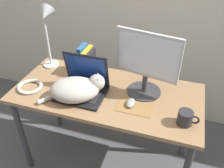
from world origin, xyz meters
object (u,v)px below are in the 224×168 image
at_px(laptop, 83,87).
at_px(book_row, 87,61).
at_px(mug, 185,118).
at_px(cable_coil, 30,87).
at_px(cat, 77,89).
at_px(external_monitor, 147,63).
at_px(computer_mouse, 131,103).
at_px(desk_lamp, 47,26).

distance_m(laptop, book_row, 0.27).
bearing_deg(mug, cable_coil, 178.55).
bearing_deg(cat, external_monitor, 25.89).
distance_m(external_monitor, computer_mouse, 0.28).
bearing_deg(cable_coil, external_monitor, 14.71).
distance_m(laptop, cat, 0.07).
bearing_deg(desk_lamp, cat, -40.20).
relative_size(external_monitor, cable_coil, 2.46).
bearing_deg(desk_lamp, cable_coil, -93.38).
bearing_deg(external_monitor, computer_mouse, -107.95).
relative_size(laptop, cable_coil, 1.76).
distance_m(cat, cable_coil, 0.38).
xyz_separation_m(laptop, desk_lamp, (-0.38, 0.24, 0.31)).
distance_m(external_monitor, mug, 0.43).
distance_m(external_monitor, cable_coil, 0.86).
bearing_deg(cable_coil, desk_lamp, 86.62).
bearing_deg(book_row, external_monitor, -13.47).
bearing_deg(book_row, cat, -78.68).
distance_m(computer_mouse, mug, 0.36).
bearing_deg(laptop, desk_lamp, 147.43).
bearing_deg(mug, desk_lamp, 162.63).
height_order(cable_coil, mug, mug).
relative_size(computer_mouse, book_row, 0.41).
distance_m(laptop, external_monitor, 0.47).
distance_m(book_row, desk_lamp, 0.39).
relative_size(cat, computer_mouse, 4.35).
bearing_deg(computer_mouse, desk_lamp, 159.75).
relative_size(laptop, desk_lamp, 0.61).
relative_size(external_monitor, desk_lamp, 0.85).
bearing_deg(mug, computer_mouse, 168.88).
xyz_separation_m(external_monitor, desk_lamp, (-0.78, 0.10, 0.12)).
distance_m(desk_lamp, cable_coil, 0.47).
bearing_deg(cable_coil, mug, -1.45).
bearing_deg(cable_coil, cat, 0.80).
height_order(computer_mouse, cable_coil, computer_mouse).
bearing_deg(external_monitor, cat, -154.11).
bearing_deg(book_row, computer_mouse, -33.46).
xyz_separation_m(cat, mug, (0.72, -0.03, -0.03)).
distance_m(cat, external_monitor, 0.50).
relative_size(computer_mouse, cable_coil, 0.52).
bearing_deg(cable_coil, book_row, 46.10).
height_order(laptop, desk_lamp, desk_lamp).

